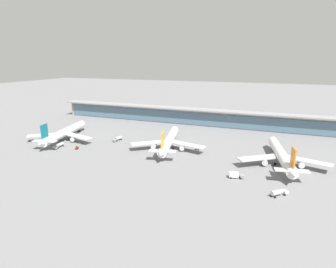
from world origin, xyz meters
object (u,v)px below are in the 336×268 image
Objects in this scene: service_truck_under_wing_grey at (59,145)px; service_truck_on_taxiway_grey at (118,139)px; airliner_left_stand at (64,133)px; service_truck_by_tail_grey at (235,175)px; service_truck_near_nose_grey at (197,149)px; airliner_centre_stand at (169,141)px; service_truck_mid_apron_white at (279,192)px; service_truck_at_far_stand_red at (77,148)px; safety_cone_alpha at (58,151)px; airliner_right_stand at (281,155)px.

service_truck_under_wing_grey and service_truck_on_taxiway_grey have the same top height.
airliner_left_stand reaches higher than service_truck_by_tail_grey.
service_truck_by_tail_grey is at bearing -50.90° from service_truck_near_nose_grey.
airliner_left_stand reaches higher than service_truck_under_wing_grey.
service_truck_on_taxiway_grey is at bearing 158.43° from service_truck_by_tail_grey.
airliner_centre_stand is 22.38× the size of service_truck_near_nose_grey.
service_truck_under_wing_grey is 141.10m from service_truck_mid_apron_white.
service_truck_mid_apron_white is 128.01m from service_truck_at_far_stand_red.
service_truck_under_wing_grey reaches higher than safety_cone_alpha.
service_truck_under_wing_grey is at bearing -171.65° from airliner_right_stand.
airliner_right_stand is 93.72× the size of safety_cone_alpha.
safety_cone_alpha is (-114.51, 0.47, -1.37)m from service_truck_by_tail_grey.
airliner_left_stand is 153.29m from service_truck_mid_apron_white.
service_truck_mid_apron_white is at bearing -30.84° from service_truck_by_tail_grey.
service_truck_mid_apron_white is (149.06, -35.53, -3.81)m from airliner_left_stand.
airliner_right_stand is at bearing 87.46° from service_truck_mid_apron_white.
service_truck_near_nose_grey is at bearing 0.61° from service_truck_on_taxiway_grey.
service_truck_mid_apron_white is 120.33m from service_truck_on_taxiway_grey.
airliner_right_stand is (70.41, -4.43, 0.00)m from airliner_centre_stand.
service_truck_by_tail_grey is (-21.98, -28.27, -3.83)m from airliner_right_stand.
service_truck_near_nose_grey is at bearing 129.10° from service_truck_by_tail_grey.
airliner_centre_stand is 75.55m from service_truck_under_wing_grey.
service_truck_near_nose_grey is at bearing 17.77° from service_truck_under_wing_grey.
airliner_left_stand is 18.90m from service_truck_under_wing_grey.
service_truck_by_tail_grey is at bearing -127.87° from airliner_right_stand.
service_truck_near_nose_grey is 0.38× the size of service_truck_mid_apron_white.
airliner_right_stand reaches higher than service_truck_mid_apron_white.
airliner_left_stand reaches higher than service_truck_mid_apron_white.
service_truck_near_nose_grey is (18.90, 3.64, -4.64)m from airliner_centre_stand.
service_truck_on_taxiway_grey is (-90.27, 35.68, 0.02)m from service_truck_by_tail_grey.
airliner_centre_stand reaches higher than service_truck_on_taxiway_grey.
service_truck_by_tail_grey is 2.35× the size of service_truck_at_far_stand_red.
airliner_centre_stand reaches higher than service_truck_under_wing_grey.
airliner_right_stand is at bearing 11.51° from safety_cone_alpha.
service_truck_near_nose_grey is 46.82m from service_truck_by_tail_grey.
airliner_left_stand is 1.00× the size of airliner_right_stand.
airliner_centre_stand is 73.70m from safety_cone_alpha.
service_truck_near_nose_grey is 0.33× the size of service_truck_on_taxiway_grey.
service_truck_mid_apron_white is at bearing -23.37° from service_truck_on_taxiway_grey.
service_truck_near_nose_grey is 81.20m from service_truck_at_far_stand_red.
service_truck_at_far_stand_red is at bearing -32.10° from airliner_left_stand.
safety_cone_alpha is at bearing -58.02° from airliner_left_stand.
airliner_centre_stand is (80.44, 9.22, 0.00)m from airliner_left_stand.
airliner_right_stand is 36.01m from service_truck_by_tail_grey.
airliner_left_stand is 8.40× the size of service_truck_mid_apron_white.
service_truck_on_taxiway_grey is (-60.74, -0.65, 0.83)m from service_truck_near_nose_grey.
service_truck_mid_apron_white reaches higher than safety_cone_alpha.
airliner_right_stand is at bearing -3.60° from airliner_centre_stand.
service_truck_near_nose_grey is (-51.51, 8.06, -4.64)m from airliner_right_stand.
airliner_left_stand is 40.67m from service_truck_on_taxiway_grey.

